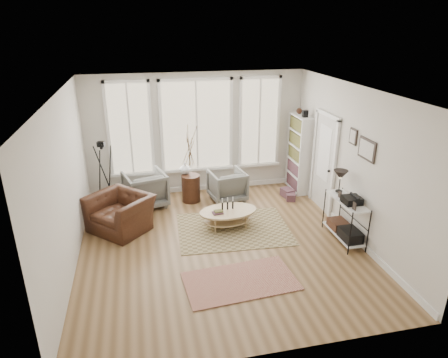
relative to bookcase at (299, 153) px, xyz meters
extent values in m
plane|color=olive|center=(-2.44, -2.23, -0.96)|extent=(5.50, 5.50, 0.00)
plane|color=white|center=(-2.44, -2.23, 1.94)|extent=(5.50, 5.50, 0.00)
cube|color=beige|center=(-2.44, 0.52, 0.49)|extent=(5.20, 0.04, 2.90)
cube|color=beige|center=(-2.44, -4.98, 0.49)|extent=(5.20, 0.04, 2.90)
cube|color=beige|center=(-5.04, -2.23, 0.49)|extent=(0.04, 5.50, 2.90)
cube|color=beige|center=(0.16, -2.23, 0.49)|extent=(0.04, 5.50, 2.90)
cube|color=white|center=(-2.44, 0.51, -0.90)|extent=(5.10, 0.04, 0.12)
cube|color=white|center=(0.15, -2.23, -0.90)|extent=(0.03, 5.40, 0.12)
cube|color=#CFBC8A|center=(-2.44, 0.50, 0.69)|extent=(1.60, 0.03, 2.10)
cube|color=#CFBC8A|center=(-3.99, 0.50, 0.69)|extent=(0.90, 0.03, 2.10)
cube|color=#CFBC8A|center=(-0.89, 0.50, 0.69)|extent=(0.90, 0.03, 2.10)
cube|color=white|center=(-2.44, 0.48, 0.69)|extent=(1.74, 0.06, 2.24)
cube|color=white|center=(-3.99, 0.48, 0.69)|extent=(1.04, 0.06, 2.24)
cube|color=white|center=(-0.89, 0.48, 0.69)|extent=(1.04, 0.06, 2.24)
cube|color=white|center=(-2.44, 0.46, -0.39)|extent=(4.10, 0.12, 0.06)
cube|color=silver|center=(0.14, -1.08, 0.09)|extent=(0.04, 0.88, 2.10)
cube|color=white|center=(0.12, -1.08, 0.34)|extent=(0.01, 0.55, 1.20)
cube|color=white|center=(0.12, -1.57, 0.09)|extent=(0.06, 0.08, 2.18)
cube|color=white|center=(0.12, -0.59, 0.09)|extent=(0.06, 0.08, 2.18)
cube|color=white|center=(0.12, -1.08, 1.18)|extent=(0.06, 1.06, 0.08)
sphere|color=black|center=(0.09, -1.41, 0.04)|extent=(0.06, 0.06, 0.06)
cube|color=white|center=(-0.01, -0.41, -0.01)|extent=(0.30, 0.03, 1.90)
cube|color=white|center=(-0.01, 0.41, -0.01)|extent=(0.30, 0.03, 1.90)
cube|color=white|center=(0.14, 0.00, -0.01)|extent=(0.02, 0.85, 1.90)
cube|color=white|center=(-0.01, 0.00, -0.01)|extent=(0.30, 0.81, 1.90)
cube|color=maroon|center=(-0.01, 0.00, -0.01)|extent=(0.24, 0.75, 1.76)
cube|color=black|center=(-0.01, -0.20, 1.02)|extent=(0.12, 0.10, 0.16)
sphere|color=#3D2014|center=(-0.01, 0.15, 1.01)|extent=(0.14, 0.14, 0.14)
cube|color=white|center=(-0.06, -2.53, -0.84)|extent=(0.37, 1.07, 0.03)
cube|color=white|center=(-0.06, -2.53, -0.14)|extent=(0.37, 1.07, 0.02)
cylinder|color=black|center=(-0.24, -3.06, -0.53)|extent=(0.02, 0.02, 0.85)
cylinder|color=black|center=(0.12, -3.06, -0.53)|extent=(0.02, 0.02, 0.85)
cylinder|color=black|center=(-0.24, -2.00, -0.53)|extent=(0.02, 0.02, 0.85)
cylinder|color=black|center=(0.12, -2.00, -0.53)|extent=(0.02, 0.02, 0.85)
cylinder|color=black|center=(-0.06, -2.18, -0.08)|extent=(0.14, 0.14, 0.02)
cylinder|color=black|center=(-0.06, -2.18, 0.06)|extent=(0.02, 0.02, 0.30)
cone|color=black|center=(-0.06, -2.18, 0.26)|extent=(0.28, 0.28, 0.18)
cube|color=black|center=(-0.06, -2.68, -0.05)|extent=(0.32, 0.30, 0.13)
cube|color=black|center=(-0.06, -2.78, -0.73)|extent=(0.32, 0.45, 0.20)
cube|color=#3D2014|center=(-0.06, -2.31, -0.75)|extent=(0.32, 0.40, 0.16)
cube|color=black|center=(-0.16, -2.95, -0.04)|extent=(0.02, 0.10, 0.14)
cube|color=black|center=(-0.16, -2.41, -0.05)|extent=(0.02, 0.10, 0.12)
cube|color=black|center=(0.14, -2.63, 0.89)|extent=(0.03, 0.52, 0.38)
cube|color=silver|center=(0.13, -2.63, 0.89)|extent=(0.01, 0.44, 0.30)
cube|color=black|center=(0.14, -2.13, 0.99)|extent=(0.03, 0.24, 0.30)
cube|color=silver|center=(0.13, -2.13, 0.99)|extent=(0.01, 0.18, 0.24)
cube|color=brown|center=(-2.05, -1.68, -0.95)|extent=(2.33, 1.81, 0.01)
cube|color=brown|center=(-2.36, -3.42, -0.94)|extent=(1.88, 1.14, 0.01)
ellipsoid|color=tan|center=(-2.13, -1.55, -0.79)|extent=(1.06, 0.72, 0.03)
ellipsoid|color=tan|center=(-2.13, -1.55, -0.60)|extent=(1.24, 0.85, 0.04)
cylinder|color=tan|center=(-2.46, -1.74, -0.79)|extent=(0.03, 0.03, 0.34)
cylinder|color=tan|center=(-1.81, -1.74, -0.79)|extent=(0.03, 0.03, 0.34)
cylinder|color=tan|center=(-2.46, -1.37, -0.79)|extent=(0.03, 0.03, 0.34)
cylinder|color=tan|center=(-1.81, -1.37, -0.79)|extent=(0.03, 0.03, 0.34)
cylinder|color=black|center=(-2.25, -1.51, -0.50)|extent=(0.03, 0.03, 0.17)
cylinder|color=black|center=(-2.13, -1.51, -0.50)|extent=(0.03, 0.03, 0.17)
cylinder|color=black|center=(-2.02, -1.51, -0.50)|extent=(0.03, 0.03, 0.17)
cube|color=#2A4324|center=(-2.36, -1.64, -0.55)|extent=(0.21, 0.15, 0.06)
imported|color=slate|center=(-3.75, -0.15, -0.55)|extent=(1.07, 1.09, 0.81)
imported|color=slate|center=(-1.85, -0.23, -0.59)|extent=(0.89, 0.91, 0.73)
cylinder|color=#3D2014|center=(-2.70, -0.12, -0.63)|extent=(0.43, 0.43, 0.64)
imported|color=silver|center=(-2.81, 0.04, -0.18)|extent=(0.30, 0.30, 0.27)
imported|color=#3D2014|center=(-4.28, -1.19, -0.59)|extent=(1.51, 1.51, 0.74)
cylinder|color=black|center=(-4.61, -0.09, 0.48)|extent=(0.07, 0.07, 0.07)
cube|color=black|center=(-4.61, -0.09, 0.55)|extent=(0.18, 0.14, 0.11)
cylinder|color=black|center=(-4.61, -0.18, 0.55)|extent=(0.07, 0.09, 0.07)
cube|color=maroon|center=(-0.39, -0.37, -0.86)|extent=(0.31, 0.36, 0.20)
cube|color=maroon|center=(-0.39, -0.58, -0.87)|extent=(0.27, 0.31, 0.17)
camera|label=1|loc=(-3.79, -8.69, 3.02)|focal=32.00mm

